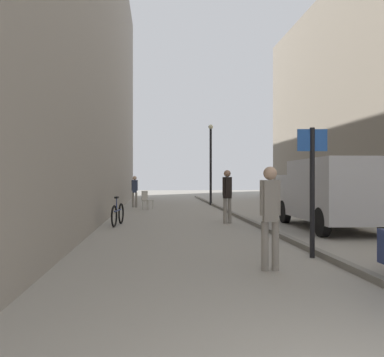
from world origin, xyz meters
name	(u,v)px	position (x,y,z in m)	size (l,w,h in m)	color
ground_plane	(207,224)	(0.00, 12.00, 0.00)	(80.00, 80.00, 0.00)	gray
building_facade_left	(42,14)	(-5.53, 12.00, 7.08)	(3.86, 40.00, 14.15)	gray
kerb_strip	(252,222)	(1.58, 12.00, 0.06)	(0.16, 40.00, 0.12)	slate
pedestrian_main_foreground	(270,210)	(0.20, 4.86, 1.03)	(0.36, 0.23, 1.79)	gray
pedestrian_mid_block	(135,189)	(-2.89, 20.47, 0.99)	(0.34, 0.22, 1.71)	gray
pedestrian_far_crossing	(227,193)	(0.76, 12.21, 1.08)	(0.35, 0.28, 1.88)	gray
delivery_van	(330,191)	(3.68, 10.34, 1.18)	(2.14, 5.09, 2.17)	#B7B7BC
street_sign_post	(312,180)	(1.36, 5.89, 1.55)	(0.60, 0.10, 2.60)	black
lamp_post	(211,159)	(1.49, 21.93, 2.72)	(0.28, 0.28, 4.76)	black
bicycle_leaning	(118,214)	(-3.02, 11.86, 0.38)	(0.29, 1.76, 0.98)	black
cafe_chair_near_window	(146,199)	(-2.22, 18.88, 0.55)	(0.62, 0.62, 0.94)	#B7B2A8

